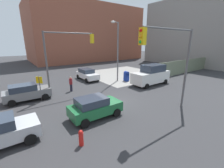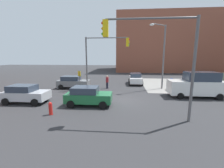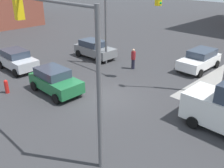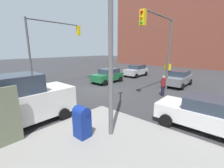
{
  "view_description": "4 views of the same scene",
  "coord_description": "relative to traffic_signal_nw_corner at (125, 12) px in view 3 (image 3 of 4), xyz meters",
  "views": [
    {
      "loc": [
        -7.72,
        -10.95,
        5.57
      ],
      "look_at": [
        -0.28,
        -0.51,
        1.9
      ],
      "focal_mm": 24.0,
      "sensor_mm": 36.0,
      "label": 1
    },
    {
      "loc": [
        0.31,
        -14.06,
        4.15
      ],
      "look_at": [
        -1.01,
        1.21,
        1.34
      ],
      "focal_mm": 24.0,
      "sensor_mm": 36.0,
      "label": 2
    },
    {
      "loc": [
        10.53,
        -9.91,
        7.39
      ],
      "look_at": [
        0.48,
        0.21,
        0.97
      ],
      "focal_mm": 40.0,
      "sensor_mm": 36.0,
      "label": 3
    },
    {
      "loc": [
        9.84,
        9.94,
        3.8
      ],
      "look_at": [
        0.6,
        1.84,
        0.96
      ],
      "focal_mm": 24.0,
      "sensor_mm": 36.0,
      "label": 4
    }
  ],
  "objects": [
    {
      "name": "ground_plane",
      "position": [
        2.44,
        -4.5,
        -4.63
      ],
      "size": [
        120.0,
        120.0,
        0.0
      ],
      "primitive_type": "plane",
      "color": "#333335"
    },
    {
      "name": "traffic_signal_nw_corner",
      "position": [
        0.0,
        0.0,
        0.0
      ],
      "size": [
        5.41,
        0.36,
        6.5
      ],
      "color": "#59595B",
      "rests_on": "ground"
    },
    {
      "name": "traffic_signal_se_corner",
      "position": [
        4.73,
        -9.0,
        0.02
      ],
      "size": [
        5.78,
        0.36,
        6.5
      ],
      "color": "#59595B",
      "rests_on": "ground"
    },
    {
      "name": "warning_sign_two_way",
      "position": [
        -2.96,
        -0.33,
        -2.99
      ],
      "size": [
        0.48,
        0.48,
        2.4
      ],
      "color": "#4C4C4C",
      "rests_on": "ground"
    },
    {
      "name": "fire_hydrant",
      "position": [
        -2.56,
        -8.7,
        -4.14
      ],
      "size": [
        0.26,
        0.26,
        0.94
      ],
      "color": "red",
      "rests_on": "ground"
    },
    {
      "name": "hatchback_white",
      "position": [
        4.38,
        4.48,
        -3.78
      ],
      "size": [
        2.02,
        4.32,
        1.62
      ],
      "color": "white",
      "rests_on": "ground"
    },
    {
      "name": "sedan_green",
      "position": [
        -0.37,
        -6.32,
        -3.79
      ],
      "size": [
        3.89,
        2.02,
        1.62
      ],
      "color": "#1E6638",
      "rests_on": "ground"
    },
    {
      "name": "hatchback_gray",
      "position": [
        -4.09,
        0.46,
        -3.78
      ],
      "size": [
        4.08,
        2.02,
        1.62
      ],
      "color": "slate",
      "rests_on": "ground"
    },
    {
      "name": "hatchback_silver",
      "position": [
        -6.23,
        -6.1,
        -3.79
      ],
      "size": [
        3.89,
        2.02,
        1.62
      ],
      "color": "#B7BABF",
      "rests_on": "ground"
    },
    {
      "name": "pedestrian_crossing",
      "position": [
        0.44,
        0.7,
        -3.73
      ],
      "size": [
        0.36,
        0.36,
        1.72
      ],
      "rotation": [
        0.0,
        0.0,
        2.17
      ],
      "color": "maroon",
      "rests_on": "ground"
    }
  ]
}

